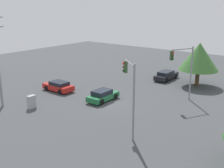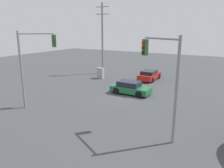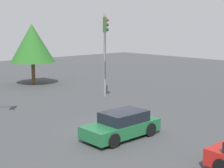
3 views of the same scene
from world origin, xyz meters
The scene contains 7 objects.
ground_plane centered at (0.00, 0.00, 0.00)m, with size 80.00×80.00×0.00m, color #424447.
sedan_red centered at (0.37, -8.18, 0.65)m, with size 2.01×4.26×1.31m.
sedan_green centered at (-0.19, -1.04, 0.66)m, with size 4.19×1.91×1.36m.
traffic_signal_main centered at (-5.87, 6.40, 4.37)m, with size 2.87×1.66×6.47m.
traffic_signal_cross centered at (5.32, 6.55, 4.46)m, with size 2.17×2.46×6.62m.
utility_pole_tall centered at (8.22, -8.76, 5.49)m, with size 2.20×0.28×10.40m.
electrical_cabinet centered at (6.58, -5.63, 0.74)m, with size 0.89×0.53×1.48m, color #9EA0A3.
Camera 2 is at (-9.78, 19.25, 6.84)m, focal length 35.00 mm.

